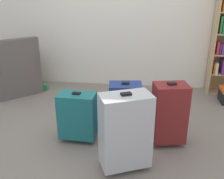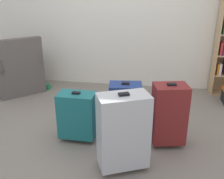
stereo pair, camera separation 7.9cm
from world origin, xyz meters
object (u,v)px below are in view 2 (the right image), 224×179
at_px(armchair, 17,72).
at_px(suitcase_silver, 123,131).
at_px(suitcase_dark_red, 169,114).
at_px(mug, 48,87).
at_px(suitcase_teal, 77,115).
at_px(suitcase_navy_blue, 125,107).

distance_m(armchair, suitcase_silver, 2.58).
bearing_deg(suitcase_dark_red, armchair, 152.53).
height_order(mug, suitcase_dark_red, suitcase_dark_red).
bearing_deg(suitcase_dark_red, suitcase_teal, -177.01).
distance_m(suitcase_teal, suitcase_silver, 0.71).
relative_size(mug, suitcase_silver, 0.16).
height_order(armchair, suitcase_navy_blue, armchair).
relative_size(mug, suitcase_teal, 0.21).
height_order(suitcase_teal, suitcase_silver, suitcase_silver).
distance_m(armchair, suitcase_navy_blue, 2.16).
xyz_separation_m(suitcase_silver, suitcase_dark_red, (0.43, 0.48, -0.03)).
distance_m(suitcase_teal, suitcase_navy_blue, 0.55).
xyz_separation_m(armchair, suitcase_navy_blue, (1.88, -1.06, 0.01)).
xyz_separation_m(mug, suitcase_silver, (1.48, -1.83, 0.35)).
bearing_deg(armchair, suitcase_navy_blue, -29.33).
bearing_deg(mug, suitcase_navy_blue, -39.48).
xyz_separation_m(mug, suitcase_navy_blue, (1.43, -1.18, 0.28)).
distance_m(mug, suitcase_silver, 2.38).
xyz_separation_m(armchair, suitcase_teal, (1.38, -1.28, -0.02)).
height_order(armchair, suitcase_teal, armchair).
height_order(mug, suitcase_teal, suitcase_teal).
xyz_separation_m(mug, suitcase_dark_red, (1.91, -1.35, 0.32)).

